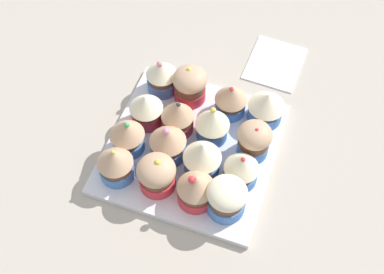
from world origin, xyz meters
The scene contains 19 objects.
ground_plane centered at (0.00, 0.00, -1.50)cm, with size 180.00×180.00×3.00cm, color #B2A899.
baking_tray centered at (0.00, 0.00, 0.60)cm, with size 28.18×28.18×1.20cm.
cupcake_0 centered at (-10.11, -9.33, 4.80)cm, with size 5.60×5.60×7.46cm.
cupcake_1 centered at (-2.52, -9.23, 4.74)cm, with size 5.82×5.82×6.87cm.
cupcake_2 centered at (3.75, -10.04, 5.25)cm, with size 5.88×5.88×7.93cm.
cupcake_3 centered at (9.13, -9.81, 4.71)cm, with size 5.87×5.87×7.18cm.
cupcake_4 centered at (-9.85, -3.87, 4.91)cm, with size 6.13×6.13×7.44cm.
cupcake_5 centered at (-2.73, -3.59, 5.14)cm, with size 5.63×5.63×8.00cm.
cupcake_6 centered at (2.58, -3.29, 4.91)cm, with size 6.15×6.15×7.67cm.
cupcake_7 centered at (8.67, -2.88, 4.59)cm, with size 6.26×6.26×7.01cm.
cupcake_8 centered at (-9.38, 3.89, 4.72)cm, with size 5.67×5.67×7.06cm.
cupcake_9 centered at (-3.10, 2.53, 5.17)cm, with size 5.90×5.90×7.84cm.
cupcake_10 centered at (3.65, 3.03, 5.20)cm, with size 6.31×6.31×7.63cm.
cupcake_11 centered at (9.02, 3.82, 4.73)cm, with size 6.03×6.03×7.37cm.
cupcake_12 centered at (-9.88, 10.11, 4.68)cm, with size 6.48×6.48×6.68cm.
cupcake_13 centered at (-2.42, 9.98, 4.90)cm, with size 5.74×5.74×7.33cm.
cupcake_14 centered at (3.33, 9.51, 4.87)cm, with size 5.71×5.71×7.45cm.
cupcake_15 centered at (8.99, 8.81, 4.69)cm, with size 6.34×6.34×6.80cm.
napkin centered at (-23.93, 8.73, 0.30)cm, with size 11.88×10.02×0.60cm, color white.
Camera 1 is at (42.42, 14.93, 74.29)cm, focal length 46.76 mm.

